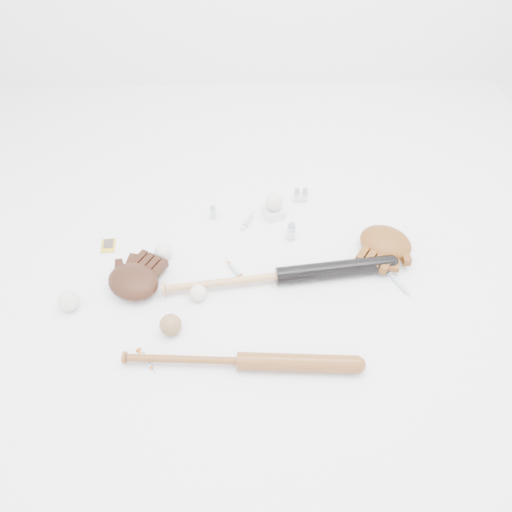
{
  "coord_description": "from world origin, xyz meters",
  "views": [
    {
      "loc": [
        -0.04,
        -1.25,
        1.53
      ],
      "look_at": [
        0.0,
        0.07,
        0.06
      ],
      "focal_mm": 35.0,
      "sensor_mm": 36.0,
      "label": 1
    }
  ],
  "objects_px": {
    "bat_dark": "(279,276)",
    "pedestal": "(274,212)",
    "glove_dark": "(133,281)",
    "bat_wood": "(240,361)"
  },
  "relations": [
    {
      "from": "bat_wood",
      "to": "pedestal",
      "type": "distance_m",
      "value": 0.76
    },
    {
      "from": "bat_dark",
      "to": "glove_dark",
      "type": "height_order",
      "value": "glove_dark"
    },
    {
      "from": "bat_wood",
      "to": "pedestal",
      "type": "relative_size",
      "value": 10.46
    },
    {
      "from": "bat_dark",
      "to": "bat_wood",
      "type": "distance_m",
      "value": 0.4
    },
    {
      "from": "pedestal",
      "to": "bat_dark",
      "type": "bearing_deg",
      "value": -90.29
    },
    {
      "from": "glove_dark",
      "to": "pedestal",
      "type": "height_order",
      "value": "glove_dark"
    },
    {
      "from": "glove_dark",
      "to": "bat_dark",
      "type": "bearing_deg",
      "value": 32.34
    },
    {
      "from": "bat_dark",
      "to": "glove_dark",
      "type": "relative_size",
      "value": 3.91
    },
    {
      "from": "bat_dark",
      "to": "pedestal",
      "type": "xyz_separation_m",
      "value": [
        0.0,
        0.37,
        -0.01
      ]
    },
    {
      "from": "bat_dark",
      "to": "bat_wood",
      "type": "height_order",
      "value": "bat_dark"
    }
  ]
}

